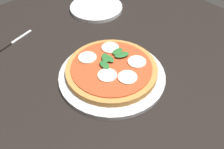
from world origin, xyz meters
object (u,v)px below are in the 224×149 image
object	(u,v)px
pizza	(112,69)
knife	(10,44)
dining_table	(105,81)
plate_white	(96,8)
serving_tray	(112,75)

from	to	relation	value
pizza	knife	bearing A→B (deg)	-154.84
dining_table	plate_white	distance (m)	0.33
plate_white	knife	xyz separation A→B (m)	(-0.02, -0.37, -0.00)
dining_table	plate_white	size ratio (longest dim) A/B	5.40
serving_tray	knife	distance (m)	0.38
pizza	knife	distance (m)	0.38
serving_tray	plate_white	xyz separation A→B (m)	(-0.33, 0.22, 0.00)
dining_table	knife	size ratio (longest dim) A/B	7.38
serving_tray	knife	xyz separation A→B (m)	(-0.35, -0.16, -0.00)
dining_table	serving_tray	xyz separation A→B (m)	(0.07, -0.03, 0.10)
plate_white	knife	size ratio (longest dim) A/B	1.37
dining_table	plate_white	bearing A→B (deg)	145.16
dining_table	plate_white	xyz separation A→B (m)	(-0.26, 0.18, 0.10)
pizza	plate_white	world-z (taller)	pizza
serving_tray	dining_table	bearing A→B (deg)	154.69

